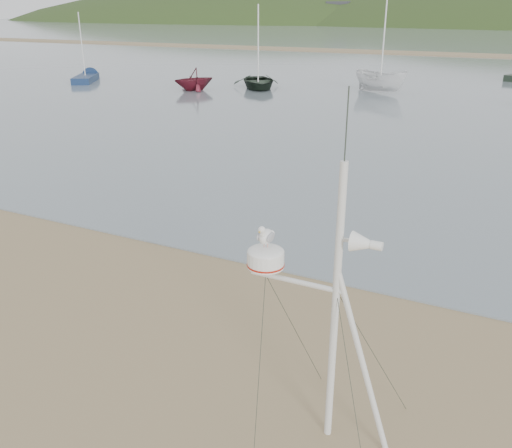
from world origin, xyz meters
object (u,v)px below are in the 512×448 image
at_px(boat_red, 193,69).
at_px(mast_rig, 326,365).
at_px(boat_white, 382,61).
at_px(boat_dark, 258,55).
at_px(sailboat_blue_near, 89,77).

bearing_deg(boat_red, mast_rig, -24.09).
relative_size(mast_rig, boat_white, 1.13).
xyz_separation_m(boat_dark, sailboat_blue_near, (-14.87, -1.59, -2.13)).
bearing_deg(boat_dark, sailboat_blue_near, 153.35).
height_order(boat_dark, boat_white, boat_dark).
bearing_deg(mast_rig, boat_white, 103.29).
bearing_deg(mast_rig, boat_dark, 117.85).
xyz_separation_m(boat_dark, boat_white, (8.60, 1.88, -0.27)).
distance_m(mast_rig, sailboat_blue_near, 42.86).
bearing_deg(mast_rig, sailboat_blue_near, 136.76).
bearing_deg(mast_rig, boat_red, 125.61).
relative_size(boat_red, boat_white, 0.71).
bearing_deg(boat_red, boat_white, 51.53).
distance_m(boat_white, sailboat_blue_near, 23.79).
xyz_separation_m(mast_rig, boat_white, (-7.75, 32.82, 1.01)).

